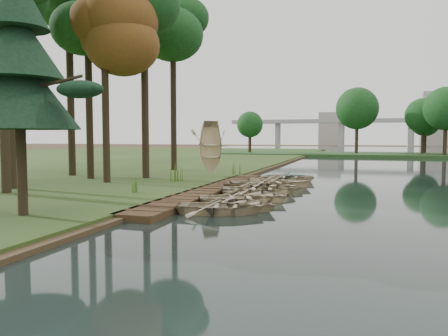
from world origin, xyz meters
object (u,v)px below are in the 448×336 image
(boardwalk, at_px, (210,191))
(stored_rowboat, at_px, (210,170))
(pine_tree, at_px, (18,66))
(rowboat_1, at_px, (241,201))
(rowboat_2, at_px, (237,196))
(rowboat_0, at_px, (221,205))

(boardwalk, relative_size, stored_rowboat, 4.38)
(pine_tree, bearing_deg, rowboat_1, 37.45)
(rowboat_2, bearing_deg, stored_rowboat, 2.03)
(rowboat_2, xyz_separation_m, pine_tree, (-5.68, -5.93, 4.78))
(boardwalk, relative_size, pine_tree, 2.02)
(rowboat_2, distance_m, pine_tree, 9.51)
(rowboat_1, xyz_separation_m, pine_tree, (-6.17, -4.72, 4.80))
(boardwalk, bearing_deg, rowboat_2, -53.03)
(rowboat_1, height_order, stored_rowboat, stored_rowboat)
(rowboat_2, xyz_separation_m, stored_rowboat, (-4.60, 9.76, 0.29))
(rowboat_0, bearing_deg, rowboat_1, -30.50)
(boardwalk, bearing_deg, rowboat_0, -66.86)
(rowboat_0, distance_m, rowboat_1, 1.29)
(rowboat_1, distance_m, stored_rowboat, 12.09)
(pine_tree, bearing_deg, stored_rowboat, 86.06)
(stored_rowboat, height_order, pine_tree, pine_tree)
(boardwalk, distance_m, stored_rowboat, 7.10)
(rowboat_1, distance_m, rowboat_2, 1.30)
(rowboat_0, xyz_separation_m, stored_rowboat, (-4.64, 12.18, 0.30))
(boardwalk, xyz_separation_m, rowboat_1, (2.78, -4.27, 0.22))
(rowboat_0, relative_size, stored_rowboat, 0.88)
(boardwalk, relative_size, rowboat_1, 5.19)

